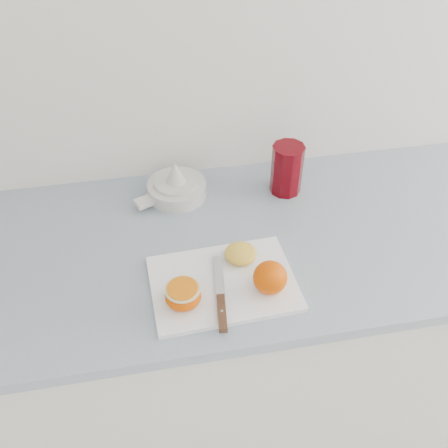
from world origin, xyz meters
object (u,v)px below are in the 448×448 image
Objects in this scene: half_orange at (183,295)px; citrus_juicer at (176,187)px; counter at (251,339)px; cutting_board at (223,283)px; red_tumbler at (287,171)px.

half_orange is 0.39m from citrus_juicer.
counter is 0.49m from cutting_board.
red_tumbler reaches higher than cutting_board.
half_orange is 0.39× the size of citrus_juicer.
counter is 7.53× the size of cutting_board.
counter is 0.56m from half_orange.
citrus_juicer reaches higher than half_orange.
citrus_juicer is (-0.07, 0.34, 0.02)m from cutting_board.
red_tumbler reaches higher than counter.
citrus_juicer is (-0.18, 0.19, 0.47)m from counter.
half_orange reaches higher than cutting_board.
cutting_board is at bearing 24.76° from half_orange.
citrus_juicer reaches higher than counter.
counter is 17.03× the size of red_tumbler.
cutting_board is at bearing -126.54° from red_tumbler.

